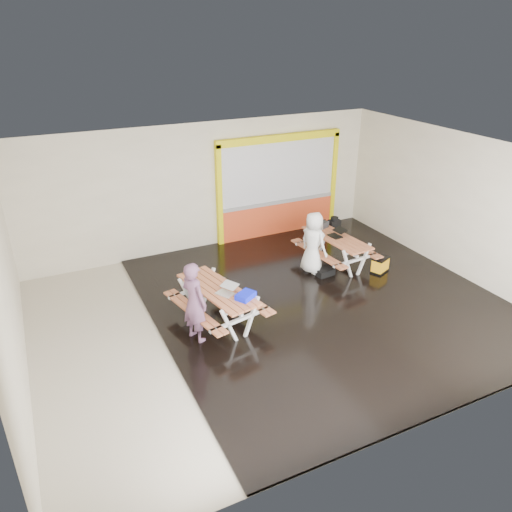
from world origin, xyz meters
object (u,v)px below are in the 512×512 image
backpack (334,227)px  fluke_bag (380,265)px  picnic_table_left (218,297)px  person_right (313,243)px  toolbox (322,225)px  blue_pouch (246,296)px  person_left (194,302)px  picnic_table_right (336,244)px  laptop_left (227,290)px  dark_case (324,272)px  laptop_right (337,234)px

backpack → fluke_bag: backpack is taller
picnic_table_left → backpack: bearing=25.4°
person_right → toolbox: bearing=-59.5°
backpack → fluke_bag: (0.32, -1.67, -0.50)m
fluke_bag → blue_pouch: bearing=-167.1°
person_left → person_right: (3.63, 1.47, -0.02)m
picnic_table_left → person_left: (-0.63, -0.39, 0.24)m
picnic_table_right → toolbox: 0.73m
picnic_table_left → laptop_left: 0.37m
toolbox → dark_case: bearing=-118.3°
picnic_table_left → toolbox: toolbox is taller
dark_case → toolbox: bearing=61.7°
person_right → backpack: bearing=-69.3°
backpack → person_left: bearing=-153.8°
picnic_table_right → toolbox: bearing=90.6°
fluke_bag → person_right: bearing=154.6°
picnic_table_right → person_right: size_ratio=1.38×
backpack → fluke_bag: bearing=-79.3°
blue_pouch → backpack: size_ratio=0.72×
blue_pouch → backpack: (3.88, 2.63, -0.15)m
toolbox → blue_pouch: bearing=-143.6°
laptop_left → fluke_bag: laptop_left is taller
person_right → toolbox: (0.78, 0.81, 0.05)m
picnic_table_left → toolbox: size_ratio=5.59×
person_left → fluke_bag: person_left is taller
person_left → dark_case: 4.08m
person_right → backpack: size_ratio=2.94×
picnic_table_left → laptop_right: 4.03m
person_left → person_right: bearing=-88.7°
picnic_table_right → toolbox: toolbox is taller
laptop_left → dark_case: size_ratio=1.12×
person_left → laptop_left: 0.75m
laptop_right → toolbox: toolbox is taller
person_right → laptop_left: size_ratio=3.10×
picnic_table_left → toolbox: (3.77, 1.90, 0.27)m
picnic_table_left → person_right: (2.99, 1.09, 0.22)m
blue_pouch → fluke_bag: (4.20, 0.97, -0.65)m
picnic_table_right → laptop_left: (-3.67, -1.48, 0.27)m
person_left → laptop_right: size_ratio=3.77×
person_left → person_right: 3.91m
person_right → toolbox: size_ratio=3.76×
laptop_right → dark_case: (-0.63, -0.45, -0.74)m
laptop_left → laptop_right: bearing=22.5°
picnic_table_left → backpack: backpack is taller
person_right → dark_case: 0.79m
person_right → blue_pouch: bearing=107.1°
person_right → blue_pouch: person_right is taller
picnic_table_left → dark_case: 3.33m
laptop_right → backpack: (0.42, 0.73, -0.14)m
picnic_table_left → dark_case: picnic_table_left is taller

